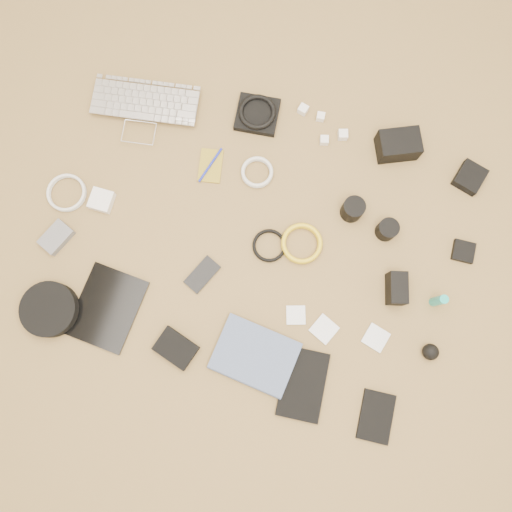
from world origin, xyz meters
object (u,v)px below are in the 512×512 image
(laptop, at_px, (143,116))
(tablet, at_px, (107,308))
(phone, at_px, (202,275))
(headphone_case, at_px, (50,309))
(dslr_camera, at_px, (398,145))
(paperback, at_px, (243,384))

(laptop, bearing_deg, tablet, -90.04)
(phone, distance_m, headphone_case, 0.50)
(dslr_camera, height_order, headphone_case, dslr_camera)
(headphone_case, bearing_deg, dslr_camera, 43.75)
(dslr_camera, xyz_separation_m, tablet, (-0.76, -0.82, -0.03))
(laptop, relative_size, phone, 3.12)
(paperback, bearing_deg, phone, 44.39)
(laptop, height_order, tablet, laptop)
(dslr_camera, relative_size, tablet, 0.54)
(phone, height_order, paperback, paperback)
(laptop, xyz_separation_m, headphone_case, (-0.05, -0.73, 0.01))
(dslr_camera, bearing_deg, tablet, -157.24)
(tablet, xyz_separation_m, paperback, (0.50, -0.09, 0.01))
(laptop, relative_size, dslr_camera, 2.71)
(laptop, relative_size, tablet, 1.48)
(laptop, height_order, dslr_camera, dslr_camera)
(phone, bearing_deg, laptop, 152.15)
(laptop, distance_m, paperback, 0.98)
(laptop, distance_m, tablet, 0.68)
(dslr_camera, distance_m, paperback, 0.95)
(dslr_camera, bearing_deg, headphone_case, -160.96)
(tablet, distance_m, paperback, 0.51)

